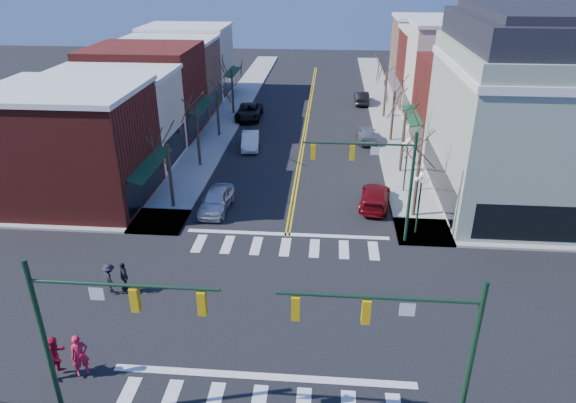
% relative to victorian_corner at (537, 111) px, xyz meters
% --- Properties ---
extents(ground, '(160.00, 160.00, 0.00)m').
position_rel_victorian_corner_xyz_m(ground, '(-16.50, -14.50, -6.66)').
color(ground, black).
rests_on(ground, ground).
extents(sidewalk_left, '(3.50, 70.00, 0.15)m').
position_rel_victorian_corner_xyz_m(sidewalk_left, '(-25.25, 5.50, -6.58)').
color(sidewalk_left, '#9E9B93').
rests_on(sidewalk_left, ground).
extents(sidewalk_right, '(3.50, 70.00, 0.15)m').
position_rel_victorian_corner_xyz_m(sidewalk_right, '(-7.75, 5.50, -6.58)').
color(sidewalk_right, '#9E9B93').
rests_on(sidewalk_right, ground).
extents(bldg_left_brick_a, '(10.00, 8.50, 8.00)m').
position_rel_victorian_corner_xyz_m(bldg_left_brick_a, '(-32.00, -2.75, -2.66)').
color(bldg_left_brick_a, maroon).
rests_on(bldg_left_brick_a, ground).
extents(bldg_left_stucco_a, '(10.00, 7.00, 7.50)m').
position_rel_victorian_corner_xyz_m(bldg_left_stucco_a, '(-32.00, 5.00, -2.91)').
color(bldg_left_stucco_a, beige).
rests_on(bldg_left_stucco_a, ground).
extents(bldg_left_brick_b, '(10.00, 9.00, 8.50)m').
position_rel_victorian_corner_xyz_m(bldg_left_brick_b, '(-32.00, 13.00, -2.41)').
color(bldg_left_brick_b, maroon).
rests_on(bldg_left_brick_b, ground).
extents(bldg_left_tan, '(10.00, 7.50, 7.80)m').
position_rel_victorian_corner_xyz_m(bldg_left_tan, '(-32.00, 21.25, -2.76)').
color(bldg_left_tan, '#916750').
rests_on(bldg_left_tan, ground).
extents(bldg_left_stucco_b, '(10.00, 8.00, 8.20)m').
position_rel_victorian_corner_xyz_m(bldg_left_stucco_b, '(-32.00, 29.00, -2.56)').
color(bldg_left_stucco_b, beige).
rests_on(bldg_left_stucco_b, ground).
extents(bldg_right_brick_a, '(10.00, 8.50, 8.00)m').
position_rel_victorian_corner_xyz_m(bldg_right_brick_a, '(-1.00, 11.25, -2.66)').
color(bldg_right_brick_a, maroon).
rests_on(bldg_right_brick_a, ground).
extents(bldg_right_stucco, '(10.00, 7.00, 10.00)m').
position_rel_victorian_corner_xyz_m(bldg_right_stucco, '(-1.00, 19.00, -1.66)').
color(bldg_right_stucco, beige).
rests_on(bldg_right_stucco, ground).
extents(bldg_right_brick_b, '(10.00, 8.00, 8.50)m').
position_rel_victorian_corner_xyz_m(bldg_right_brick_b, '(-1.00, 26.50, -2.41)').
color(bldg_right_brick_b, maroon).
rests_on(bldg_right_brick_b, ground).
extents(bldg_right_tan, '(10.00, 8.00, 9.00)m').
position_rel_victorian_corner_xyz_m(bldg_right_tan, '(-1.00, 34.50, -2.16)').
color(bldg_right_tan, '#916750').
rests_on(bldg_right_tan, ground).
extents(victorian_corner, '(12.25, 14.25, 13.30)m').
position_rel_victorian_corner_xyz_m(victorian_corner, '(0.00, 0.00, 0.00)').
color(victorian_corner, '#93A18B').
rests_on(victorian_corner, ground).
extents(traffic_mast_near_left, '(6.60, 0.28, 7.20)m').
position_rel_victorian_corner_xyz_m(traffic_mast_near_left, '(-22.05, -21.90, -1.95)').
color(traffic_mast_near_left, '#14331E').
rests_on(traffic_mast_near_left, ground).
extents(traffic_mast_near_right, '(6.60, 0.28, 7.20)m').
position_rel_victorian_corner_xyz_m(traffic_mast_near_right, '(-10.95, -21.90, -1.95)').
color(traffic_mast_near_right, '#14331E').
rests_on(traffic_mast_near_right, ground).
extents(traffic_mast_far_right, '(6.60, 0.28, 7.20)m').
position_rel_victorian_corner_xyz_m(traffic_mast_far_right, '(-10.95, -7.10, -1.95)').
color(traffic_mast_far_right, '#14331E').
rests_on(traffic_mast_far_right, ground).
extents(lamppost_corner, '(0.36, 0.36, 4.33)m').
position_rel_victorian_corner_xyz_m(lamppost_corner, '(-8.30, -6.00, -3.70)').
color(lamppost_corner, '#14331E').
rests_on(lamppost_corner, ground).
extents(lamppost_midblock, '(0.36, 0.36, 4.33)m').
position_rel_victorian_corner_xyz_m(lamppost_midblock, '(-8.30, 0.50, -3.70)').
color(lamppost_midblock, '#14331E').
rests_on(lamppost_midblock, ground).
extents(tree_left_a, '(0.24, 0.24, 4.76)m').
position_rel_victorian_corner_xyz_m(tree_left_a, '(-24.90, -3.50, -4.28)').
color(tree_left_a, '#382B21').
rests_on(tree_left_a, ground).
extents(tree_left_b, '(0.24, 0.24, 5.04)m').
position_rel_victorian_corner_xyz_m(tree_left_b, '(-24.90, 4.50, -4.14)').
color(tree_left_b, '#382B21').
rests_on(tree_left_b, ground).
extents(tree_left_c, '(0.24, 0.24, 4.55)m').
position_rel_victorian_corner_xyz_m(tree_left_c, '(-24.90, 12.50, -4.38)').
color(tree_left_c, '#382B21').
rests_on(tree_left_c, ground).
extents(tree_left_d, '(0.24, 0.24, 4.90)m').
position_rel_victorian_corner_xyz_m(tree_left_d, '(-24.90, 20.50, -4.21)').
color(tree_left_d, '#382B21').
rests_on(tree_left_d, ground).
extents(tree_right_a, '(0.24, 0.24, 4.62)m').
position_rel_victorian_corner_xyz_m(tree_right_a, '(-8.10, -3.50, -4.35)').
color(tree_right_a, '#382B21').
rests_on(tree_right_a, ground).
extents(tree_right_b, '(0.24, 0.24, 5.18)m').
position_rel_victorian_corner_xyz_m(tree_right_b, '(-8.10, 4.50, -4.07)').
color(tree_right_b, '#382B21').
rests_on(tree_right_b, ground).
extents(tree_right_c, '(0.24, 0.24, 4.83)m').
position_rel_victorian_corner_xyz_m(tree_right_c, '(-8.10, 12.50, -4.24)').
color(tree_right_c, '#382B21').
rests_on(tree_right_c, ground).
extents(tree_right_d, '(0.24, 0.24, 4.97)m').
position_rel_victorian_corner_xyz_m(tree_right_d, '(-8.10, 20.50, -4.17)').
color(tree_right_d, '#382B21').
rests_on(tree_right_d, ground).
extents(car_left_near, '(2.12, 4.70, 1.57)m').
position_rel_victorian_corner_xyz_m(car_left_near, '(-21.76, -3.61, -5.87)').
color(car_left_near, silver).
rests_on(car_left_near, ground).
extents(car_left_mid, '(2.02, 4.55, 1.45)m').
position_rel_victorian_corner_xyz_m(car_left_mid, '(-21.30, 9.41, -5.93)').
color(car_left_mid, white).
rests_on(car_left_mid, ground).
extents(car_left_far, '(2.69, 5.68, 1.57)m').
position_rel_victorian_corner_xyz_m(car_left_far, '(-22.86, 18.85, -5.87)').
color(car_left_far, black).
rests_on(car_left_far, ground).
extents(car_right_near, '(2.66, 5.19, 1.44)m').
position_rel_victorian_corner_xyz_m(car_right_near, '(-10.62, -1.99, -5.94)').
color(car_right_near, maroon).
rests_on(car_right_near, ground).
extents(car_right_mid, '(1.98, 4.58, 1.54)m').
position_rel_victorian_corner_xyz_m(car_right_mid, '(-10.45, 12.22, -5.89)').
color(car_right_mid, '#A4A4A8').
rests_on(car_right_mid, ground).
extents(car_right_far, '(1.72, 4.56, 1.49)m').
position_rel_victorian_corner_xyz_m(car_right_far, '(-10.28, 26.26, -5.91)').
color(car_right_far, black).
rests_on(car_right_far, ground).
extents(pedestrian_red_a, '(0.85, 0.80, 1.95)m').
position_rel_victorian_corner_xyz_m(pedestrian_red_a, '(-24.12, -19.69, -5.53)').
color(pedestrian_red_a, red).
rests_on(pedestrian_red_a, sidewalk_left).
extents(pedestrian_red_b, '(0.96, 1.10, 1.90)m').
position_rel_victorian_corner_xyz_m(pedestrian_red_b, '(-25.10, -19.76, -5.56)').
color(pedestrian_red_b, '#B7132E').
rests_on(pedestrian_red_b, sidewalk_left).
extents(pedestrian_dark_a, '(0.88, 1.03, 1.66)m').
position_rel_victorian_corner_xyz_m(pedestrian_dark_a, '(-24.56, -13.63, -5.68)').
color(pedestrian_dark_a, '#212229').
rests_on(pedestrian_dark_a, sidewalk_left).
extents(pedestrian_dark_b, '(1.16, 1.21, 1.65)m').
position_rel_victorian_corner_xyz_m(pedestrian_dark_b, '(-25.23, -13.84, -5.68)').
color(pedestrian_dark_b, black).
rests_on(pedestrian_dark_b, sidewalk_left).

